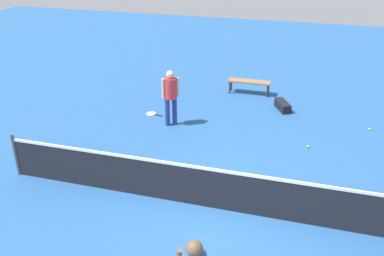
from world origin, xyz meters
name	(u,v)px	position (x,y,z in m)	size (l,w,h in m)	color
ground_plane	(221,209)	(0.00, 0.00, 0.00)	(40.00, 40.00, 0.00)	#265693
court_net	(222,189)	(0.00, 0.00, 0.50)	(10.09, 0.09, 1.07)	#4C4C51
player_near_side	(171,93)	(2.37, -3.68, 1.01)	(0.50, 0.46, 1.70)	navy
tennis_racket_near_player	(152,114)	(3.23, -4.24, 0.01)	(0.61, 0.37, 0.03)	white
tennis_ball_near_player	(370,129)	(-3.35, -4.96, 0.03)	(0.07, 0.07, 0.07)	#C6E033
tennis_ball_by_net	(289,186)	(-1.31, -1.22, 0.03)	(0.07, 0.07, 0.07)	#C6E033
tennis_ball_midcourt	(308,146)	(-1.65, -3.34, 0.03)	(0.07, 0.07, 0.07)	#C6E033
courtside_bench	(249,83)	(0.55, -6.92, 0.42)	(1.50, 0.40, 0.48)	olive
equipment_bag	(282,105)	(-0.72, -5.81, 0.14)	(0.61, 0.84, 0.28)	black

